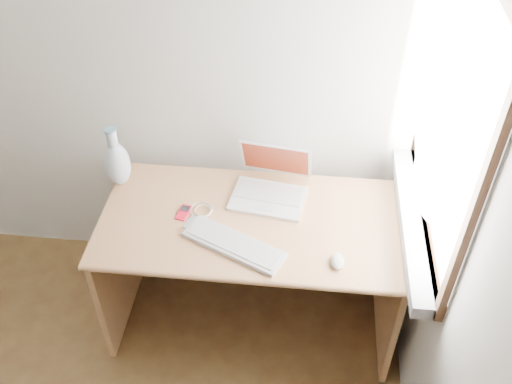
# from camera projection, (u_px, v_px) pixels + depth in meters

# --- Properties ---
(back_wall) EXTENTS (3.50, 0.04, 2.60)m
(back_wall) POSITION_uv_depth(u_px,v_px,m) (34.00, 38.00, 2.51)
(back_wall) COLOR silver
(back_wall) RESTS_ON floor
(window) EXTENTS (0.11, 0.99, 1.10)m
(window) POSITION_uv_depth(u_px,v_px,m) (444.00, 125.00, 2.06)
(window) COLOR white
(window) RESTS_ON right_wall
(desk) EXTENTS (1.34, 0.67, 0.71)m
(desk) POSITION_uv_depth(u_px,v_px,m) (253.00, 238.00, 2.70)
(desk) COLOR tan
(desk) RESTS_ON floor
(laptop) EXTENTS (0.36, 0.32, 0.23)m
(laptop) POSITION_uv_depth(u_px,v_px,m) (269.00, 185.00, 2.60)
(laptop) COLOR white
(laptop) RESTS_ON desk
(external_keyboard) EXTENTS (0.46, 0.31, 0.02)m
(external_keyboard) POSITION_uv_depth(u_px,v_px,m) (234.00, 244.00, 2.38)
(external_keyboard) COLOR white
(external_keyboard) RESTS_ON desk
(mouse) EXTENTS (0.06, 0.09, 0.03)m
(mouse) POSITION_uv_depth(u_px,v_px,m) (337.00, 261.00, 2.31)
(mouse) COLOR white
(mouse) RESTS_ON desk
(ipod) EXTENTS (0.06, 0.11, 0.01)m
(ipod) POSITION_uv_depth(u_px,v_px,m) (184.00, 213.00, 2.54)
(ipod) COLOR #B70C23
(ipod) RESTS_ON desk
(cable_coil) EXTENTS (0.14, 0.14, 0.01)m
(cable_coil) POSITION_uv_depth(u_px,v_px,m) (201.00, 210.00, 2.55)
(cable_coil) COLOR white
(cable_coil) RESTS_ON desk
(remote) EXTENTS (0.06, 0.09, 0.01)m
(remote) POSITION_uv_depth(u_px,v_px,m) (190.00, 222.00, 2.49)
(remote) COLOR white
(remote) RESTS_ON desk
(vase) EXTENTS (0.12, 0.12, 0.31)m
(vase) POSITION_uv_depth(u_px,v_px,m) (117.00, 162.00, 2.61)
(vase) COLOR silver
(vase) RESTS_ON desk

